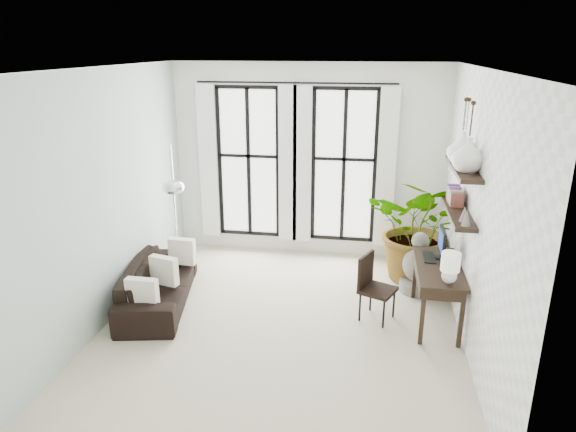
% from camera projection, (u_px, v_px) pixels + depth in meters
% --- Properties ---
extents(floor, '(5.00, 5.00, 0.00)m').
position_uv_depth(floor, '(282.00, 324.00, 6.67)').
color(floor, beige).
rests_on(floor, ground).
extents(ceiling, '(5.00, 5.00, 0.00)m').
position_uv_depth(ceiling, '(281.00, 68.00, 5.66)').
color(ceiling, white).
rests_on(ceiling, wall_back).
extents(wall_left, '(0.00, 5.00, 5.00)m').
position_uv_depth(wall_left, '(107.00, 198.00, 6.51)').
color(wall_left, '#A5B8AF').
rests_on(wall_left, floor).
extents(wall_right, '(0.00, 5.00, 5.00)m').
position_uv_depth(wall_right, '(477.00, 216.00, 5.82)').
color(wall_right, white).
rests_on(wall_right, floor).
extents(wall_back, '(4.50, 0.00, 4.50)m').
position_uv_depth(wall_back, '(308.00, 162.00, 8.50)').
color(wall_back, white).
rests_on(wall_back, floor).
extents(windows, '(3.26, 0.13, 2.65)m').
position_uv_depth(windows, '(295.00, 165.00, 8.48)').
color(windows, white).
rests_on(windows, wall_back).
extents(wall_shelves, '(0.25, 1.30, 0.60)m').
position_uv_depth(wall_shelves, '(459.00, 194.00, 6.21)').
color(wall_shelves, black).
rests_on(wall_shelves, wall_right).
extents(sofa, '(1.15, 2.11, 0.58)m').
position_uv_depth(sofa, '(158.00, 284.00, 7.12)').
color(sofa, black).
rests_on(sofa, floor).
extents(throw_pillows, '(0.40, 1.52, 0.40)m').
position_uv_depth(throw_pillows, '(164.00, 270.00, 7.04)').
color(throw_pillows, silver).
rests_on(throw_pillows, sofa).
extents(plant, '(1.86, 1.75, 1.64)m').
position_uv_depth(plant, '(420.00, 229.00, 7.70)').
color(plant, '#2D7228').
rests_on(plant, floor).
extents(desk, '(0.56, 1.32, 1.17)m').
position_uv_depth(desk, '(439.00, 271.00, 6.47)').
color(desk, black).
rests_on(desk, floor).
extents(desk_chair, '(0.55, 0.55, 0.88)m').
position_uv_depth(desk_chair, '(372.00, 283.00, 6.67)').
color(desk_chair, black).
rests_on(desk_chair, floor).
extents(arc_lamp, '(0.71, 1.28, 2.18)m').
position_uv_depth(arc_lamp, '(172.00, 178.00, 7.16)').
color(arc_lamp, silver).
rests_on(arc_lamp, floor).
extents(buddha, '(0.51, 0.51, 0.91)m').
position_uv_depth(buddha, '(418.00, 267.00, 7.44)').
color(buddha, gray).
rests_on(buddha, floor).
extents(vase_a, '(0.37, 0.37, 0.38)m').
position_uv_depth(vase_a, '(468.00, 155.00, 5.77)').
color(vase_a, white).
rests_on(vase_a, shelf_upper).
extents(vase_b, '(0.37, 0.37, 0.38)m').
position_uv_depth(vase_b, '(463.00, 148.00, 6.14)').
color(vase_b, white).
rests_on(vase_b, shelf_upper).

